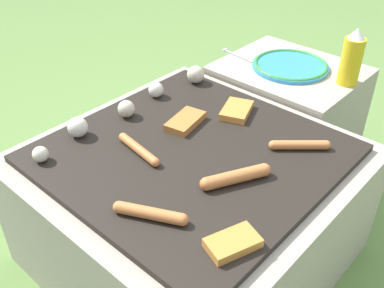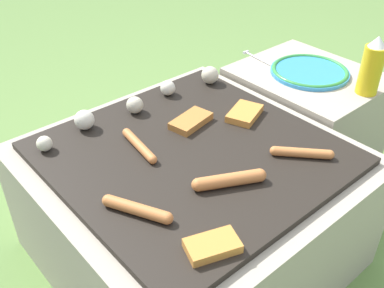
{
  "view_description": "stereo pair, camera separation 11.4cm",
  "coord_description": "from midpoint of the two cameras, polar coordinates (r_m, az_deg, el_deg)",
  "views": [
    {
      "loc": [
        -0.69,
        -0.62,
        1.05
      ],
      "look_at": [
        0.0,
        0.0,
        0.4
      ],
      "focal_mm": 42.0,
      "sensor_mm": 36.0,
      "label": 1
    },
    {
      "loc": [
        -0.61,
        -0.7,
        1.05
      ],
      "look_at": [
        0.0,
        0.0,
        0.4
      ],
      "focal_mm": 42.0,
      "sensor_mm": 36.0,
      "label": 2
    }
  ],
  "objects": [
    {
      "name": "plate_colorful",
      "position": [
        1.59,
        16.74,
        8.79
      ],
      "size": [
        0.26,
        0.26,
        0.02
      ],
      "color": "#338CCC",
      "rests_on": "side_ledge"
    },
    {
      "name": "side_ledge",
      "position": [
        1.68,
        15.7,
        2.67
      ],
      "size": [
        0.4,
        0.46,
        0.38
      ],
      "color": "#A89E8C",
      "rests_on": "ground_plane"
    },
    {
      "name": "grill",
      "position": [
        1.27,
        2.58,
        -7.99
      ],
      "size": [
        0.76,
        0.76,
        0.38
      ],
      "color": "#A89E8C",
      "rests_on": "ground_plane"
    },
    {
      "name": "bread_slice_center",
      "position": [
        1.25,
        2.47,
        2.85
      ],
      "size": [
        0.13,
        0.09,
        0.02
      ],
      "color": "#B27033",
      "rests_on": "grill"
    },
    {
      "name": "sausage_front_left",
      "position": [
        1.04,
        7.9,
        -4.66
      ],
      "size": [
        0.16,
        0.1,
        0.03
      ],
      "color": "#C6753D",
      "rests_on": "grill"
    },
    {
      "name": "bread_slice_left",
      "position": [
        1.3,
        9.2,
        3.78
      ],
      "size": [
        0.13,
        0.11,
        0.02
      ],
      "color": "#D18438",
      "rests_on": "grill"
    },
    {
      "name": "bread_slice_right",
      "position": [
        0.9,
        6.34,
        -12.89
      ],
      "size": [
        0.12,
        0.09,
        0.02
      ],
      "color": "#D18438",
      "rests_on": "grill"
    },
    {
      "name": "ground_plane",
      "position": [
        1.4,
        2.38,
        -13.65
      ],
      "size": [
        14.0,
        14.0,
        0.0
      ],
      "primitive_type": "plane",
      "color": "#608442"
    },
    {
      "name": "sausage_back_center",
      "position": [
        1.15,
        -3.94,
        -0.28
      ],
      "size": [
        0.04,
        0.16,
        0.02
      ],
      "color": "#C6753D",
      "rests_on": "grill"
    },
    {
      "name": "sausage_front_center",
      "position": [
        0.96,
        -3.63,
        -8.4
      ],
      "size": [
        0.09,
        0.15,
        0.03
      ],
      "color": "#C6753D",
      "rests_on": "grill"
    },
    {
      "name": "sausage_back_right",
      "position": [
        1.16,
        16.52,
        -1.17
      ],
      "size": [
        0.12,
        0.12,
        0.02
      ],
      "color": "#C6753D",
      "rests_on": "grill"
    },
    {
      "name": "mushroom_row",
      "position": [
        1.32,
        -3.77,
        5.53
      ],
      "size": [
        0.62,
        0.08,
        0.06
      ],
      "color": "beige",
      "rests_on": "grill"
    },
    {
      "name": "fork_utensil",
      "position": [
        1.64,
        10.79,
        10.37
      ],
      "size": [
        0.04,
        0.2,
        0.01
      ],
      "color": "silver",
      "rests_on": "side_ledge"
    },
    {
      "name": "condiment_bottle",
      "position": [
        1.5,
        23.94,
        8.88
      ],
      "size": [
        0.07,
        0.07,
        0.18
      ],
      "color": "gold",
      "rests_on": "side_ledge"
    }
  ]
}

